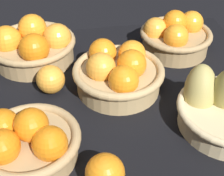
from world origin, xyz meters
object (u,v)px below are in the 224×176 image
basket_far_right (175,36)px  loose_orange_front_gap (105,173)px  basket_near_left (28,142)px  basket_far_left (33,45)px  basket_center (118,72)px  loose_orange_back_gap (51,79)px

basket_far_right → loose_orange_front_gap: 52.46cm
basket_near_left → loose_orange_front_gap: (13.80, -9.50, -0.90)cm
basket_far_left → basket_center: bearing=-39.3°
basket_far_left → loose_orange_front_gap: basket_far_left is taller
basket_near_left → loose_orange_front_gap: size_ratio=2.77×
basket_center → basket_near_left: size_ratio=1.13×
basket_far_left → basket_far_right: basket_far_left is taller
basket_far_right → loose_orange_front_gap: size_ratio=2.89×
basket_far_left → basket_near_left: 36.61cm
basket_far_right → basket_far_left: bearing=177.0°
basket_far_left → loose_orange_back_gap: (4.11, -15.36, -1.43)cm
basket_center → basket_far_right: (20.39, 15.07, 0.03)cm
basket_center → basket_near_left: 29.35cm
basket_near_left → loose_orange_front_gap: bearing=-34.6°
loose_orange_front_gap → basket_far_right: bearing=56.9°
basket_far_left → loose_orange_back_gap: bearing=-75.0°
basket_far_left → basket_far_right: (41.42, -2.16, -0.08)cm
basket_center → basket_far_right: size_ratio=1.09×
loose_orange_front_gap → loose_orange_back_gap: (-8.68, 30.73, -0.04)cm
basket_far_left → basket_near_left: basket_far_left is taller
basket_far_right → loose_orange_back_gap: 39.61cm
basket_center → basket_far_left: 27.19cm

